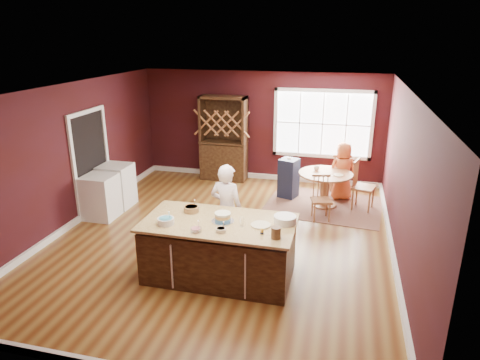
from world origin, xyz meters
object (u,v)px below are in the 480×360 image
(chair_north, at_px, (340,174))
(seated_woman, at_px, (342,171))
(hutch, at_px, (224,139))
(washer, at_px, (101,197))
(baker, at_px, (227,209))
(layer_cake, at_px, (223,217))
(toddler, at_px, (293,163))
(high_chair, at_px, (289,177))
(dryer, at_px, (117,186))
(dining_table, at_px, (325,182))
(chair_east, at_px, (364,185))
(chair_south, at_px, (321,198))
(kitchen_island, at_px, (219,250))

(chair_north, height_order, seated_woman, seated_woman)
(hutch, xyz_separation_m, washer, (-1.74, -2.94, -0.61))
(baker, distance_m, layer_cake, 0.79)
(toddler, bearing_deg, high_chair, -171.06)
(high_chair, bearing_deg, dryer, -139.61)
(toddler, xyz_separation_m, hutch, (-1.86, 0.87, 0.25))
(layer_cake, xyz_separation_m, chair_north, (1.63, 4.00, -0.48))
(layer_cake, relative_size, seated_woman, 0.26)
(seated_woman, height_order, hutch, hutch)
(dining_table, relative_size, chair_east, 1.05)
(chair_south, xyz_separation_m, washer, (-4.32, -0.96, -0.01))
(chair_south, bearing_deg, high_chair, 112.50)
(kitchen_island, relative_size, baker, 1.44)
(toddler, relative_size, hutch, 0.12)
(hutch, bearing_deg, layer_cake, -74.11)
(toddler, height_order, washer, toddler)
(baker, height_order, chair_east, baker)
(kitchen_island, relative_size, dryer, 2.47)
(chair_east, bearing_deg, dining_table, 105.36)
(chair_east, bearing_deg, high_chair, 93.45)
(chair_north, height_order, high_chair, chair_north)
(chair_north, distance_m, toddler, 1.15)
(kitchen_island, height_order, chair_north, chair_north)
(chair_south, bearing_deg, washer, 178.64)
(baker, bearing_deg, layer_cake, 111.01)
(kitchen_island, bearing_deg, toddler, 79.94)
(baker, xyz_separation_m, dryer, (-2.86, 1.43, -0.33))
(washer, bearing_deg, chair_east, 18.48)
(seated_woman, height_order, washer, seated_woman)
(washer, relative_size, dryer, 0.97)
(dining_table, height_order, high_chair, high_chair)
(chair_east, xyz_separation_m, hutch, (-3.41, 1.22, 0.52))
(chair_north, bearing_deg, dryer, 13.88)
(chair_north, relative_size, dryer, 1.12)
(chair_south, relative_size, washer, 1.03)
(baker, distance_m, chair_south, 2.30)
(kitchen_island, bearing_deg, baker, 97.11)
(baker, distance_m, toddler, 2.94)
(chair_north, xyz_separation_m, high_chair, (-1.12, -0.41, -0.04))
(chair_south, distance_m, washer, 4.43)
(kitchen_island, bearing_deg, high_chair, 81.13)
(dining_table, height_order, dryer, dryer)
(high_chair, height_order, hutch, hutch)
(chair_south, xyz_separation_m, chair_north, (0.32, 1.51, 0.05))
(dryer, bearing_deg, chair_north, 21.46)
(dining_table, xyz_separation_m, dryer, (-4.35, -1.08, -0.08))
(toddler, bearing_deg, kitchen_island, -100.06)
(kitchen_island, height_order, seated_woman, seated_woman)
(chair_east, height_order, chair_south, chair_east)
(high_chair, xyz_separation_m, hutch, (-1.78, 0.89, 0.59))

